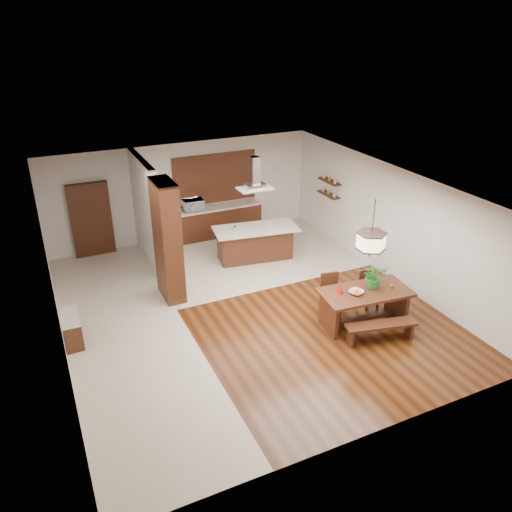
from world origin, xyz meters
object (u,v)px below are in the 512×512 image
hallway_console (72,329)px  dining_bench (380,332)px  fruit_bowl (356,292)px  dining_table (365,300)px  dining_chair_left (331,295)px  kitchen_island (255,243)px  foliage_plant (374,276)px  pendant_lantern (372,230)px  range_hood (255,173)px  island_cup (269,225)px  dining_chair_right (369,289)px  microwave (193,205)px

hallway_console → dining_bench: size_ratio=0.58×
fruit_bowl → dining_table: bearing=2.5°
dining_chair_left → kitchen_island: 3.34m
dining_chair_left → foliage_plant: (0.67, -0.59, 0.62)m
dining_bench → pendant_lantern: 2.15m
kitchen_island → hallway_console: bearing=-150.1°
dining_bench → fruit_bowl: (-0.18, 0.69, 0.64)m
foliage_plant → range_hood: 4.27m
pendant_lantern → kitchen_island: 4.41m
dining_chair_left → foliage_plant: foliage_plant is taller
foliage_plant → range_hood: range_hood is taller
range_hood → island_cup: size_ratio=7.78×
dining_chair_right → fruit_bowl: (-0.80, -0.56, 0.41)m
dining_chair_right → range_hood: bearing=110.9°
dining_table → pendant_lantern: size_ratio=1.56×
kitchen_island → dining_table: bearing=-70.4°
pendant_lantern → kitchen_island: size_ratio=0.54×
dining_bench → island_cup: 4.64m
fruit_bowl → kitchen_island: (-0.53, 3.98, -0.37)m
dining_bench → kitchen_island: bearing=98.7°
foliage_plant → kitchen_island: size_ratio=0.23×
dining_chair_right → kitchen_island: bearing=110.9°
dining_bench → island_cup: (-0.34, 4.56, 0.78)m
range_hood → island_cup: 1.53m
dining_chair_left → hallway_console: bearing=178.6°
foliage_plant → island_cup: (-0.65, 3.80, -0.11)m
range_hood → dining_table: bearing=-78.8°
dining_bench → fruit_bowl: 0.96m
dining_bench → kitchen_island: size_ratio=0.63×
dining_chair_right → fruit_bowl: size_ratio=2.98×
hallway_console → dining_chair_right: dining_chair_right is taller
dining_table → fruit_bowl: 0.36m
dining_bench → range_hood: range_hood is taller
kitchen_island → microwave: (-1.11, 1.96, 0.63)m
kitchen_island → dining_bench: bearing=-72.9°
island_cup → dining_bench: bearing=-85.8°
kitchen_island → island_cup: island_cup is taller
hallway_console → pendant_lantern: pendant_lantern is taller
hallway_console → pendant_lantern: 6.50m
kitchen_island → dining_chair_left: bearing=-75.4°
dining_chair_right → hallway_console: bearing=167.3°
range_hood → microwave: (-1.11, 1.96, -1.35)m
dining_chair_right → pendant_lantern: pendant_lantern is taller
pendant_lantern → kitchen_island: bearing=101.2°
foliage_plant → kitchen_island: 4.09m
dining_chair_right → island_cup: (-0.95, 3.31, 0.55)m
dining_chair_left → foliage_plant: size_ratio=1.70×
dining_bench → island_cup: bearing=94.2°
dining_chair_left → pendant_lantern: bearing=-44.4°
fruit_bowl → kitchen_island: size_ratio=0.12×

